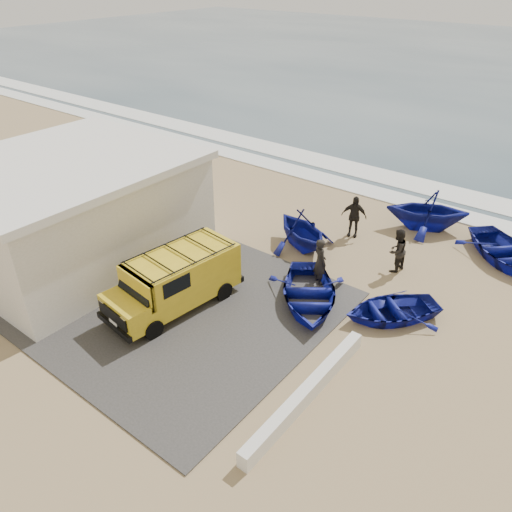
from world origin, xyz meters
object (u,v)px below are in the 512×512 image
Objects in this scene: boat_far_right at (504,251)px; fisherman_middle at (397,250)px; van at (176,279)px; fisherman_back at (354,216)px; building at (70,209)px; parapet at (307,393)px; boat_near_right at (391,309)px; boat_far_left at (428,210)px; fisherman_front at (320,262)px; boat_near_left at (308,294)px; boat_mid_left at (302,229)px.

fisherman_middle is (-3.33, -3.62, 0.50)m from boat_far_right.
fisherman_back is (2.47, 8.84, -0.18)m from van.
parapet is (12.50, -1.00, -1.89)m from building.
parapet is at bearing -53.46° from boat_near_right.
boat_far_left is (-1.44, 12.59, 0.71)m from parapet.
van is at bearing 84.71° from fisherman_front.
boat_near_left is 4.28m from boat_mid_left.
parapet is at bearing -19.98° from boat_far_left.
boat_mid_left is at bearing -62.00° from boat_far_left.
parapet is 1.42× the size of boat_near_left.
boat_mid_left is 2.70m from fisherman_back.
boat_mid_left is 1.80× the size of fisherman_middle.
fisherman_front is (-1.51, -7.16, 0.01)m from boat_far_left.
van is at bearing -108.43° from boat_near_right.
van is 12.58m from boat_far_left.
building is 4.72× the size of fisherman_front.
fisherman_middle is at bearing 32.11° from building.
van is 7.81m from boat_near_right.
building is 9.90m from boat_mid_left.
boat_near_right is at bearing -152.19° from boat_far_right.
parapet is at bearing -87.96° from fisherman_back.
van is 1.25× the size of boat_near_left.
boat_near_right is (0.25, 5.14, 0.09)m from parapet.
boat_near_right is 1.86× the size of fisherman_middle.
van is 2.67× the size of fisherman_back.
building is 2.21× the size of boat_far_right.
boat_near_left is 2.12× the size of fisherman_front.
van is 13.87m from boat_far_right.
fisherman_back reaches higher than parapet.
boat_far_left is at bearing -162.81° from fisherman_middle.
boat_near_right is 3.29m from fisherman_front.
boat_far_right is at bearing 58.39° from van.
boat_far_left is at bearing -70.04° from fisherman_front.
van is 6.57m from boat_mid_left.
boat_near_right is (6.58, 4.14, -0.81)m from van.
fisherman_middle is (-1.26, 3.07, 0.58)m from boat_near_right.
fisherman_back is at bearing 152.81° from boat_far_right.
boat_far_left is 2.00× the size of fisherman_middle.
boat_near_right is (12.75, 4.14, -1.80)m from building.
parapet is 10.60m from fisherman_back.
boat_far_right is at bearing 22.11° from boat_near_left.
boat_far_left is 3.66m from fisherman_back.
fisherman_back is (1.25, 2.39, 0.10)m from boat_mid_left.
boat_far_left is (-1.70, 7.45, 0.63)m from boat_near_right.
building is 6.26m from van.
boat_near_right is 6.28m from fisherman_back.
fisherman_front is at bearing 118.53° from parapet.
boat_mid_left is at bearing 91.02° from boat_near_left.
boat_mid_left is at bearing 165.48° from boat_far_right.
fisherman_front is 1.01× the size of fisherman_back.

